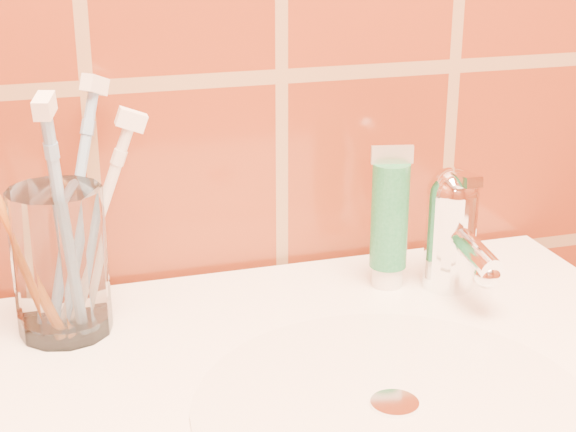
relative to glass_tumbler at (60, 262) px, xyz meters
name	(u,v)px	position (x,y,z in m)	size (l,w,h in m)	color
glass_tumbler	(60,262)	(0.00, 0.00, 0.00)	(0.08, 0.08, 0.13)	white
toothpaste_tube	(389,222)	(0.30, 0.01, 0.00)	(0.04, 0.04, 0.14)	white
faucet	(453,226)	(0.36, -0.02, 0.00)	(0.05, 0.11, 0.12)	white
toothbrush_0	(63,223)	(0.00, -0.02, 0.04)	(0.04, 0.06, 0.22)	#7BA9DB
toothbrush_1	(76,203)	(0.02, 0.04, 0.04)	(0.08, 0.08, 0.21)	#7DABDE
toothbrush_2	(12,229)	(-0.04, -0.01, 0.04)	(0.09, 0.03, 0.21)	#C36A22
toothbrush_3	(98,222)	(0.03, 0.01, 0.03)	(0.09, 0.03, 0.19)	silver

